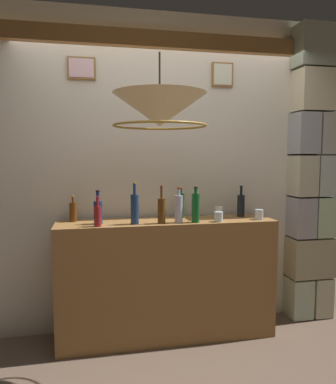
{
  "coord_description": "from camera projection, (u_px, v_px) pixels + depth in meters",
  "views": [
    {
      "loc": [
        -0.6,
        -2.2,
        1.58
      ],
      "look_at": [
        0.0,
        0.76,
        1.28
      ],
      "focal_mm": 34.35,
      "sensor_mm": 36.0,
      "label": 1
    }
  ],
  "objects": [
    {
      "name": "panelled_rear_partition",
      "position": [
        161.0,
        166.0,
        3.35
      ],
      "size": [
        3.12,
        0.15,
        2.83
      ],
      "color": "beige",
      "rests_on": "ground"
    },
    {
      "name": "stone_pillar",
      "position": [
        311.0,
        175.0,
        3.52
      ],
      "size": [
        0.44,
        0.29,
        2.76
      ],
      "color": "#ABBFA7",
      "rests_on": "ground"
    },
    {
      "name": "bar_shelf_unit",
      "position": [
        167.0,
        279.0,
        3.17
      ],
      "size": [
        1.85,
        0.41,
        1.03
      ],
      "primitive_type": "cube",
      "color": "olive",
      "rests_on": "ground"
    },
    {
      "name": "liquor_bottle_rum",
      "position": [
        241.0,
        205.0,
        3.32
      ],
      "size": [
        0.07,
        0.07,
        0.28
      ],
      "color": "black",
      "rests_on": "bar_shelf_unit"
    },
    {
      "name": "liquor_bottle_amaro",
      "position": [
        73.0,
        211.0,
        3.07
      ],
      "size": [
        0.06,
        0.06,
        0.22
      ],
      "color": "#5D3413",
      "rests_on": "bar_shelf_unit"
    },
    {
      "name": "liquor_bottle_sherry",
      "position": [
        196.0,
        207.0,
        3.03
      ],
      "size": [
        0.07,
        0.07,
        0.3
      ],
      "color": "#175825",
      "rests_on": "bar_shelf_unit"
    },
    {
      "name": "liquor_bottle_scotch",
      "position": [
        98.0,
        215.0,
        2.86
      ],
      "size": [
        0.05,
        0.05,
        0.24
      ],
      "color": "maroon",
      "rests_on": "bar_shelf_unit"
    },
    {
      "name": "liquor_bottle_tequila",
      "position": [
        98.0,
        211.0,
        2.96
      ],
      "size": [
        0.07,
        0.07,
        0.27
      ],
      "color": "navy",
      "rests_on": "bar_shelf_unit"
    },
    {
      "name": "liquor_bottle_whiskey",
      "position": [
        179.0,
        208.0,
        3.01
      ],
      "size": [
        0.07,
        0.07,
        0.29
      ],
      "color": "silver",
      "rests_on": "bar_shelf_unit"
    },
    {
      "name": "liquor_bottle_port",
      "position": [
        181.0,
        205.0,
        3.26
      ],
      "size": [
        0.06,
        0.06,
        0.28
      ],
      "color": "#1A5322",
      "rests_on": "bar_shelf_unit"
    },
    {
      "name": "liquor_bottle_mezcal",
      "position": [
        135.0,
        208.0,
        2.95
      ],
      "size": [
        0.07,
        0.07,
        0.34
      ],
      "color": "navy",
      "rests_on": "bar_shelf_unit"
    },
    {
      "name": "liquor_bottle_vermouth",
      "position": [
        162.0,
        210.0,
        2.98
      ],
      "size": [
        0.06,
        0.06,
        0.31
      ],
      "color": "#593513",
      "rests_on": "bar_shelf_unit"
    },
    {
      "name": "glass_tumbler_rocks",
      "position": [
        219.0,
        217.0,
        3.07
      ],
      "size": [
        0.07,
        0.07,
        0.08
      ],
      "color": "silver",
      "rests_on": "bar_shelf_unit"
    },
    {
      "name": "glass_tumbler_highball",
      "position": [
        259.0,
        214.0,
        3.17
      ],
      "size": [
        0.07,
        0.07,
        0.09
      ],
      "color": "silver",
      "rests_on": "bar_shelf_unit"
    },
    {
      "name": "glass_tumbler_shot",
      "position": [
        219.0,
        212.0,
        3.23
      ],
      "size": [
        0.07,
        0.07,
        0.1
      ],
      "color": "silver",
      "rests_on": "bar_shelf_unit"
    },
    {
      "name": "pendant_lamp",
      "position": [
        160.0,
        111.0,
        2.39
      ],
      "size": [
        0.62,
        0.62,
        0.47
      ],
      "color": "beige"
    }
  ]
}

